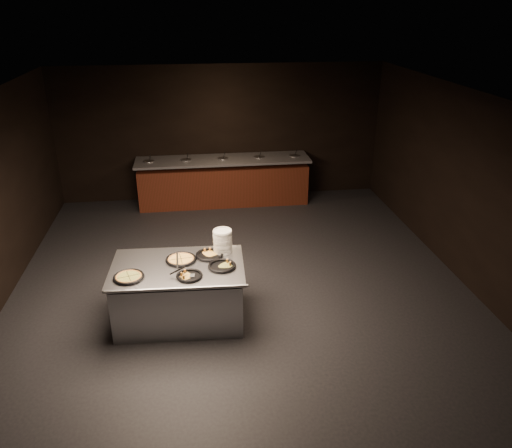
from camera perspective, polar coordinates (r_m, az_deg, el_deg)
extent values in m
cube|color=black|center=(7.86, -1.73, -7.18)|extent=(7.00, 8.00, 0.01)
cube|color=black|center=(6.81, -2.04, 14.20)|extent=(7.00, 8.00, 0.01)
cube|color=black|center=(11.02, -4.04, 10.32)|extent=(7.00, 0.01, 2.90)
cube|color=black|center=(3.81, 4.67, -19.71)|extent=(7.00, 0.01, 2.90)
cube|color=black|center=(8.30, 23.03, 3.69)|extent=(0.01, 8.00, 2.90)
cube|color=maroon|center=(10.91, -3.73, 4.57)|extent=(3.60, 0.75, 0.85)
cube|color=slate|center=(10.73, -3.81, 7.32)|extent=(3.70, 0.83, 0.05)
cube|color=#35190C|center=(11.04, -3.67, 2.67)|extent=(3.60, 0.69, 0.08)
cylinder|color=silver|center=(10.75, -12.13, 6.88)|extent=(0.22, 0.22, 0.08)
cylinder|color=#43712D|center=(10.74, -12.14, 7.01)|extent=(0.19, 0.19, 0.02)
cylinder|color=black|center=(10.70, -12.03, 7.42)|extent=(0.04, 0.10, 0.19)
cylinder|color=silver|center=(10.71, -7.97, 7.13)|extent=(0.22, 0.22, 0.08)
cylinder|color=#43712D|center=(10.71, -7.98, 7.26)|extent=(0.19, 0.19, 0.02)
cylinder|color=black|center=(10.66, -7.85, 7.67)|extent=(0.04, 0.10, 0.19)
cylinder|color=silver|center=(10.73, -3.81, 7.34)|extent=(0.22, 0.22, 0.08)
cylinder|color=#43712D|center=(10.73, -3.81, 7.47)|extent=(0.19, 0.19, 0.02)
cylinder|color=black|center=(10.68, -3.65, 7.88)|extent=(0.04, 0.10, 0.19)
cylinder|color=silver|center=(10.81, 0.33, 7.52)|extent=(0.22, 0.22, 0.08)
cylinder|color=#43712D|center=(10.80, 0.33, 7.64)|extent=(0.19, 0.19, 0.02)
cylinder|color=black|center=(10.76, 0.51, 8.05)|extent=(0.04, 0.10, 0.19)
cylinder|color=silver|center=(10.94, 4.39, 7.65)|extent=(0.22, 0.22, 0.08)
cylinder|color=#43712D|center=(10.93, 4.40, 7.77)|extent=(0.19, 0.19, 0.02)
cylinder|color=black|center=(10.89, 4.59, 8.18)|extent=(0.04, 0.10, 0.19)
cube|color=silver|center=(7.00, -8.74, -8.07)|extent=(1.74, 1.11, 0.76)
cube|color=silver|center=(6.78, -8.98, -4.89)|extent=(1.82, 1.20, 0.04)
cylinder|color=silver|center=(6.30, -9.03, -7.34)|extent=(1.77, 0.13, 0.04)
cylinder|color=white|center=(6.99, -3.83, -1.98)|extent=(0.26, 0.26, 0.33)
cylinder|color=black|center=(6.60, -14.33, -5.98)|extent=(0.37, 0.37, 0.01)
torus|color=black|center=(6.60, -14.35, -5.86)|extent=(0.39, 0.39, 0.04)
torus|color=#A3642A|center=(6.59, -14.35, -5.84)|extent=(0.33, 0.33, 0.03)
cylinder|color=#CFBB53|center=(6.60, -14.35, -5.86)|extent=(0.29, 0.29, 0.02)
cube|color=black|center=(6.59, -14.36, -5.79)|extent=(0.09, 0.28, 0.00)
cube|color=black|center=(6.59, -14.36, -5.79)|extent=(0.28, 0.09, 0.00)
cylinder|color=black|center=(6.89, -8.57, -4.11)|extent=(0.40, 0.40, 0.01)
torus|color=black|center=(6.88, -8.58, -3.99)|extent=(0.42, 0.42, 0.04)
torus|color=#A3642A|center=(6.88, -8.58, -3.98)|extent=(0.36, 0.36, 0.03)
cylinder|color=#EABB55|center=(6.88, -8.58, -3.99)|extent=(0.32, 0.32, 0.02)
cube|color=black|center=(6.88, -8.58, -3.93)|extent=(0.05, 0.31, 0.00)
cube|color=black|center=(6.88, -8.58, -3.93)|extent=(0.31, 0.05, 0.00)
cylinder|color=black|center=(6.96, -5.33, -3.61)|extent=(0.36, 0.36, 0.01)
torus|color=black|center=(6.95, -5.34, -3.49)|extent=(0.39, 0.39, 0.04)
cylinder|color=black|center=(6.48, -7.62, -5.97)|extent=(0.32, 0.32, 0.01)
torus|color=black|center=(6.48, -7.63, -5.85)|extent=(0.34, 0.34, 0.04)
cylinder|color=black|center=(6.67, -3.90, -4.90)|extent=(0.35, 0.35, 0.01)
torus|color=black|center=(6.66, -3.90, -4.78)|extent=(0.37, 0.37, 0.04)
cube|color=silver|center=(6.86, -8.92, -4.10)|extent=(0.10, 0.12, 0.00)
cylinder|color=black|center=(6.67, -8.99, -4.15)|extent=(0.02, 0.22, 0.13)
cylinder|color=silver|center=(6.77, -8.94, -4.20)|extent=(0.01, 0.11, 0.09)
cube|color=silver|center=(6.47, -7.52, -5.86)|extent=(0.12, 0.10, 0.00)
cylinder|color=black|center=(6.45, -8.97, -5.28)|extent=(0.20, 0.04, 0.12)
cylinder|color=silver|center=(6.47, -8.24, -5.65)|extent=(0.11, 0.02, 0.08)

